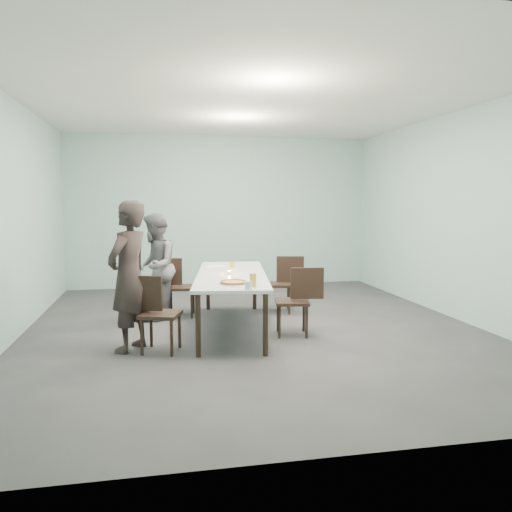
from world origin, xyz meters
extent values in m
plane|color=#333335|center=(0.00, 0.00, 0.00)|extent=(7.00, 7.00, 0.00)
cube|color=#9BC4BE|center=(0.00, 3.50, 1.50)|extent=(6.00, 0.02, 3.00)
cube|color=#9BC4BE|center=(0.00, -3.50, 1.50)|extent=(6.00, 0.02, 3.00)
cube|color=#9BC4BE|center=(-3.00, 0.00, 1.50)|extent=(0.02, 7.00, 3.00)
cube|color=#9BC4BE|center=(3.00, 0.00, 1.50)|extent=(0.02, 7.00, 3.00)
cube|color=white|center=(0.00, 0.00, 3.00)|extent=(6.00, 7.00, 0.02)
cube|color=white|center=(-0.29, 0.01, 0.73)|extent=(1.26, 2.70, 0.04)
cylinder|color=black|center=(-0.83, -1.15, 0.35)|extent=(0.06, 0.06, 0.71)
cylinder|color=black|center=(-0.49, 1.27, 0.35)|extent=(0.06, 0.06, 0.71)
cylinder|color=black|center=(-0.10, -1.25, 0.35)|extent=(0.06, 0.06, 0.71)
cylinder|color=black|center=(0.25, 1.16, 0.35)|extent=(0.06, 0.06, 0.71)
cube|color=black|center=(-1.23, -0.86, 0.43)|extent=(0.53, 0.53, 0.04)
cube|color=black|center=(-1.42, -0.80, 0.67)|extent=(0.41, 0.16, 0.40)
cylinder|color=black|center=(-1.45, -0.97, 0.21)|extent=(0.04, 0.04, 0.41)
cylinder|color=black|center=(-1.35, -0.65, 0.21)|extent=(0.04, 0.04, 0.41)
cylinder|color=black|center=(-1.12, -1.07, 0.21)|extent=(0.04, 0.04, 0.41)
cylinder|color=black|center=(-1.02, -0.75, 0.21)|extent=(0.04, 0.04, 0.41)
cube|color=black|center=(-0.93, 0.89, 0.43)|extent=(0.48, 0.48, 0.04)
cube|color=black|center=(-1.11, 0.92, 0.67)|extent=(0.42, 0.10, 0.40)
cylinder|color=black|center=(-1.12, 0.75, 0.21)|extent=(0.04, 0.04, 0.41)
cylinder|color=black|center=(-1.07, 1.09, 0.21)|extent=(0.04, 0.04, 0.41)
cylinder|color=black|center=(-0.78, 0.70, 0.21)|extent=(0.04, 0.04, 0.41)
cylinder|color=black|center=(-0.73, 1.04, 0.21)|extent=(0.04, 0.04, 0.41)
cube|color=black|center=(0.42, -0.46, 0.43)|extent=(0.49, 0.49, 0.04)
cube|color=black|center=(0.60, -0.50, 0.67)|extent=(0.42, 0.12, 0.40)
cylinder|color=black|center=(0.62, -0.32, 0.21)|extent=(0.04, 0.04, 0.41)
cylinder|color=black|center=(0.55, -0.66, 0.21)|extent=(0.04, 0.04, 0.41)
cylinder|color=black|center=(0.28, -0.26, 0.21)|extent=(0.04, 0.04, 0.41)
cylinder|color=black|center=(0.22, -0.60, 0.21)|extent=(0.04, 0.04, 0.41)
cube|color=black|center=(0.55, 0.88, 0.43)|extent=(0.50, 0.50, 0.04)
cube|color=black|center=(0.74, 0.84, 0.67)|extent=(0.42, 0.13, 0.40)
cylinder|color=black|center=(0.76, 1.01, 0.21)|extent=(0.04, 0.04, 0.41)
cylinder|color=black|center=(0.68, 0.68, 0.21)|extent=(0.04, 0.04, 0.41)
cylinder|color=black|center=(0.42, 1.08, 0.21)|extent=(0.04, 0.04, 0.41)
cylinder|color=black|center=(0.35, 0.75, 0.21)|extent=(0.04, 0.04, 0.41)
imported|color=black|center=(-1.58, -0.74, 0.86)|extent=(0.68, 0.75, 1.72)
imported|color=slate|center=(-1.30, 0.76, 0.77)|extent=(0.65, 0.80, 1.54)
cylinder|color=white|center=(-0.39, -0.85, 0.76)|extent=(0.34, 0.34, 0.01)
cylinder|color=#D8B87A|center=(-0.39, -0.85, 0.77)|extent=(0.30, 0.30, 0.01)
torus|color=brown|center=(-0.39, -0.85, 0.77)|extent=(0.32, 0.32, 0.03)
cylinder|color=white|center=(-0.21, -0.66, 0.76)|extent=(0.18, 0.18, 0.01)
cylinder|color=gold|center=(-0.21, -1.08, 0.82)|extent=(0.08, 0.08, 0.15)
cylinder|color=silver|center=(-0.29, -1.23, 0.80)|extent=(0.08, 0.08, 0.09)
cylinder|color=silver|center=(-0.34, -0.07, 0.77)|extent=(0.06, 0.06, 0.03)
cylinder|color=orange|center=(-0.34, -0.07, 0.79)|extent=(0.04, 0.04, 0.01)
cylinder|color=gold|center=(-0.19, 0.64, 0.79)|extent=(0.07, 0.07, 0.08)
cube|color=silver|center=(-0.41, 0.76, 0.75)|extent=(0.33, 0.26, 0.01)
camera|label=1|loc=(-1.24, -6.51, 1.70)|focal=35.00mm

